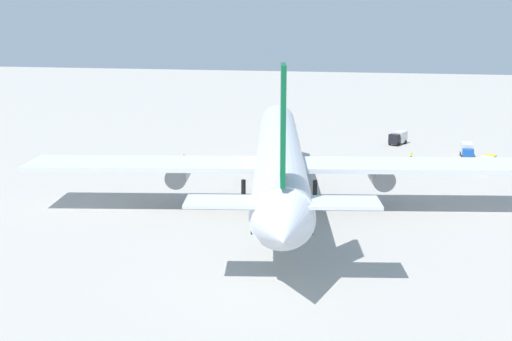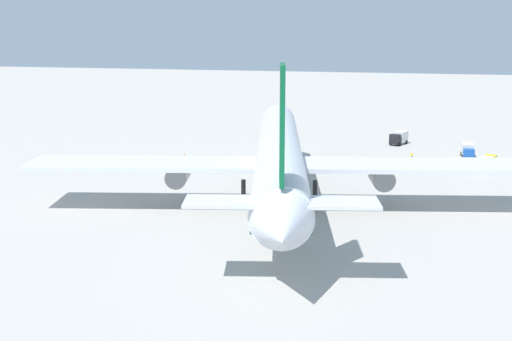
{
  "view_description": "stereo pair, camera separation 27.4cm",
  "coord_description": "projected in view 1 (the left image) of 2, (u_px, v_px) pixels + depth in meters",
  "views": [
    {
      "loc": [
        -90.92,
        -18.53,
        26.83
      ],
      "look_at": [
        -2.05,
        3.25,
        5.36
      ],
      "focal_mm": 42.38,
      "sensor_mm": 36.0,
      "label": 1
    },
    {
      "loc": [
        -90.86,
        -18.8,
        26.83
      ],
      "look_at": [
        -2.05,
        3.25,
        5.36
      ],
      "focal_mm": 42.38,
      "sensor_mm": 36.0,
      "label": 2
    }
  ],
  "objects": [
    {
      "name": "ground_worker_1",
      "position": [
        411.0,
        156.0,
        126.98
      ],
      "size": [
        0.47,
        0.47,
        1.68
      ],
      "color": "navy",
      "rests_on": "ground"
    },
    {
      "name": "traffic_cone_2",
      "position": [
        184.0,
        154.0,
        131.11
      ],
      "size": [
        0.36,
        0.36,
        0.55
      ],
      "primitive_type": "cone",
      "color": "orange",
      "rests_on": "ground"
    },
    {
      "name": "service_truck_0",
      "position": [
        398.0,
        138.0,
        143.65
      ],
      "size": [
        5.8,
        4.43,
        3.04
      ],
      "color": "black",
      "rests_on": "ground"
    },
    {
      "name": "service_truck_2",
      "position": [
        486.0,
        163.0,
        116.39
      ],
      "size": [
        6.76,
        4.18,
        2.93
      ],
      "color": "yellow",
      "rests_on": "ground"
    },
    {
      "name": "airliner",
      "position": [
        279.0,
        156.0,
        93.47
      ],
      "size": [
        79.55,
        76.76,
        23.44
      ],
      "color": "silver",
      "rests_on": "ground"
    },
    {
      "name": "service_truck_1",
      "position": [
        467.0,
        150.0,
        129.12
      ],
      "size": [
        6.42,
        2.54,
        2.96
      ],
      "color": "#194CA5",
      "rests_on": "ground"
    },
    {
      "name": "ground_plane",
      "position": [
        279.0,
        201.0,
        96.4
      ],
      "size": [
        600.0,
        600.0,
        0.0
      ],
      "primitive_type": "plane",
      "color": "#ADA8A0"
    }
  ]
}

